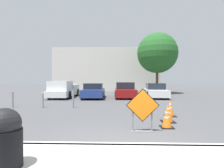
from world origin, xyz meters
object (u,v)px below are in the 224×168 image
at_px(bollard_second, 43,100).
at_px(trash_bin, 4,138).
at_px(road_closed_sign, 143,109).
at_px(parked_car_second, 125,91).
at_px(bollard_nearest, 73,99).
at_px(parked_car_third, 155,91).
at_px(parked_car_nearest, 94,91).
at_px(bollard_third, 13,99).
at_px(pickup_truck, 63,90).
at_px(traffic_cone_second, 168,113).
at_px(traffic_cone_nearest, 167,118).
at_px(traffic_cone_third, 170,108).

bearing_deg(bollard_second, trash_bin, -71.07).
xyz_separation_m(road_closed_sign, parked_car_second, (-0.12, 10.89, -0.09)).
bearing_deg(bollard_nearest, parked_car_second, 60.90).
distance_m(parked_car_second, parked_car_third, 2.98).
xyz_separation_m(parked_car_third, trash_bin, (-5.67, -13.96, 0.03)).
distance_m(parked_car_nearest, bollard_third, 7.17).
xyz_separation_m(pickup_truck, trash_bin, (3.19, -13.56, -0.04)).
relative_size(traffic_cone_second, bollard_third, 0.71).
bearing_deg(road_closed_sign, traffic_cone_second, 48.54).
bearing_deg(traffic_cone_second, bollard_nearest, 144.47).
bearing_deg(traffic_cone_nearest, trash_bin, -139.35).
relative_size(road_closed_sign, bollard_third, 1.39).
height_order(bollard_nearest, bollard_second, bollard_nearest).
xyz_separation_m(parked_car_second, bollard_nearest, (-3.40, -6.11, -0.11)).
relative_size(traffic_cone_nearest, bollard_third, 0.73).
relative_size(traffic_cone_third, parked_car_nearest, 0.18).
bearing_deg(bollard_third, road_closed_sign, -33.25).
distance_m(pickup_truck, trash_bin, 13.93).
distance_m(traffic_cone_second, bollard_nearest, 5.84).
bearing_deg(road_closed_sign, trash_bin, -136.27).
bearing_deg(bollard_second, parked_car_second, 49.17).
xyz_separation_m(pickup_truck, parked_car_third, (8.85, 0.40, -0.08)).
xyz_separation_m(parked_car_nearest, bollard_second, (-2.33, -5.81, -0.16)).
height_order(parked_car_nearest, bollard_nearest, parked_car_nearest).
xyz_separation_m(traffic_cone_nearest, bollard_third, (-8.22, 4.25, 0.18)).
bearing_deg(traffic_cone_third, parked_car_second, 101.95).
bearing_deg(bollard_third, trash_bin, -59.29).
distance_m(parked_car_nearest, parked_car_third, 5.94).
xyz_separation_m(parked_car_second, parked_car_third, (2.95, 0.36, -0.03)).
xyz_separation_m(parked_car_nearest, parked_car_third, (5.90, 0.66, -0.01)).
xyz_separation_m(traffic_cone_second, pickup_truck, (-7.25, 9.46, 0.36)).
distance_m(traffic_cone_nearest, traffic_cone_second, 0.90).
height_order(road_closed_sign, trash_bin, road_closed_sign).
bearing_deg(road_closed_sign, traffic_cone_third, 56.54).
xyz_separation_m(road_closed_sign, trash_bin, (-2.84, -2.71, -0.09)).
bearing_deg(trash_bin, bollard_third, 120.71).
bearing_deg(road_closed_sign, bollard_nearest, 126.43).
height_order(pickup_truck, trash_bin, pickup_truck).
distance_m(parked_car_second, bollard_second, 8.08).
xyz_separation_m(trash_bin, bollard_nearest, (-0.69, 7.49, -0.12)).
bearing_deg(parked_car_second, parked_car_nearest, 4.28).
height_order(trash_bin, bollard_third, trash_bin).
bearing_deg(parked_car_second, traffic_cone_nearest, 94.31).
relative_size(traffic_cone_second, trash_bin, 0.68).
distance_m(traffic_cone_nearest, traffic_cone_third, 2.09).
relative_size(parked_car_third, bollard_second, 5.15).
height_order(parked_car_third, bollard_second, parked_car_third).
bearing_deg(traffic_cone_third, road_closed_sign, -123.46).
relative_size(road_closed_sign, bollard_second, 1.54).
xyz_separation_m(parked_car_nearest, parked_car_second, (2.95, 0.30, 0.02)).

